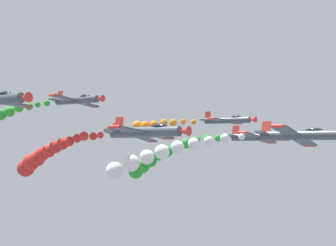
{
  "coord_description": "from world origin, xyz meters",
  "views": [
    {
      "loc": [
        56.65,
        42.4,
        129.87
      ],
      "look_at": [
        0.0,
        0.0,
        132.66
      ],
      "focal_mm": 55.47,
      "sensor_mm": 36.0,
      "label": 1
    }
  ],
  "objects_px": {
    "airplane_lead": "(300,135)",
    "airplane_high_slot": "(77,100)",
    "airplane_left_inner": "(261,137)",
    "airplane_right_outer": "(228,120)",
    "airplane_left_outer": "(136,134)",
    "airplane_right_inner": "(147,131)"
  },
  "relations": [
    {
      "from": "airplane_lead",
      "to": "airplane_high_slot",
      "type": "bearing_deg",
      "value": -90.64
    },
    {
      "from": "airplane_left_inner",
      "to": "airplane_right_outer",
      "type": "distance_m",
      "value": 17.67
    },
    {
      "from": "airplane_lead",
      "to": "airplane_high_slot",
      "type": "distance_m",
      "value": 37.42
    },
    {
      "from": "airplane_left_outer",
      "to": "airplane_right_outer",
      "type": "bearing_deg",
      "value": 176.19
    },
    {
      "from": "airplane_left_inner",
      "to": "airplane_right_outer",
      "type": "xyz_separation_m",
      "value": [
        -12.04,
        -12.54,
        3.2
      ]
    },
    {
      "from": "airplane_left_outer",
      "to": "airplane_lead",
      "type": "bearing_deg",
      "value": 88.32
    },
    {
      "from": "airplane_left_outer",
      "to": "airplane_right_outer",
      "type": "height_order",
      "value": "airplane_right_outer"
    },
    {
      "from": "airplane_left_inner",
      "to": "airplane_right_outer",
      "type": "bearing_deg",
      "value": -133.83
    },
    {
      "from": "airplane_right_outer",
      "to": "airplane_high_slot",
      "type": "bearing_deg",
      "value": -29.5
    },
    {
      "from": "airplane_right_outer",
      "to": "airplane_high_slot",
      "type": "height_order",
      "value": "airplane_high_slot"
    },
    {
      "from": "airplane_lead",
      "to": "airplane_left_inner",
      "type": "height_order",
      "value": "airplane_left_inner"
    },
    {
      "from": "airplane_left_inner",
      "to": "airplane_right_inner",
      "type": "height_order",
      "value": "airplane_right_inner"
    },
    {
      "from": "airplane_lead",
      "to": "airplane_left_outer",
      "type": "bearing_deg",
      "value": -91.68
    },
    {
      "from": "airplane_left_outer",
      "to": "airplane_right_outer",
      "type": "xyz_separation_m",
      "value": [
        -23.47,
        1.56,
        2.76
      ]
    },
    {
      "from": "airplane_right_inner",
      "to": "airplane_right_outer",
      "type": "bearing_deg",
      "value": -163.07
    },
    {
      "from": "airplane_right_inner",
      "to": "airplane_lead",
      "type": "bearing_deg",
      "value": 134.86
    },
    {
      "from": "airplane_right_outer",
      "to": "airplane_high_slot",
      "type": "xyz_separation_m",
      "value": [
        23.79,
        -13.46,
        2.7
      ]
    },
    {
      "from": "airplane_left_inner",
      "to": "airplane_right_inner",
      "type": "relative_size",
      "value": 1.0
    },
    {
      "from": "airplane_left_inner",
      "to": "airplane_left_outer",
      "type": "xyz_separation_m",
      "value": [
        11.43,
        -14.1,
        0.44
      ]
    },
    {
      "from": "airplane_left_inner",
      "to": "airplane_high_slot",
      "type": "distance_m",
      "value": 29.13
    },
    {
      "from": "airplane_left_outer",
      "to": "airplane_high_slot",
      "type": "bearing_deg",
      "value": -88.45
    },
    {
      "from": "airplane_left_inner",
      "to": "airplane_right_inner",
      "type": "bearing_deg",
      "value": -3.32
    }
  ]
}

